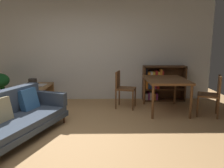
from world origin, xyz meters
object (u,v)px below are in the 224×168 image
dining_chair_far (123,87)px  open_laptop (38,84)px  media_console (40,97)px  dining_table (166,82)px  dining_chair_near (212,93)px  fabric_couch (11,116)px  bookshelf (160,83)px  desk_speaker (33,84)px

dining_chair_far → open_laptop: bearing=174.7°
media_console → dining_table: (2.99, -0.33, 0.43)m
dining_chair_near → media_console: bearing=169.8°
fabric_couch → dining_table: size_ratio=1.70×
open_laptop → bookshelf: 3.19m
open_laptop → fabric_couch: bearing=-85.4°
dining_table → dining_chair_near: (0.90, -0.37, -0.17)m
desk_speaker → dining_table: bearing=-0.5°
dining_chair_near → bookshelf: bearing=121.2°
dining_table → dining_chair_far: 1.01m
desk_speaker → dining_chair_near: 3.95m
media_console → dining_chair_near: (3.89, -0.70, 0.25)m
fabric_couch → bookshelf: bookshelf is taller
fabric_couch → bookshelf: bearing=38.1°
fabric_couch → open_laptop: (-0.15, 1.87, 0.17)m
open_laptop → dining_chair_far: 2.10m
dining_table → bookshelf: bearing=83.7°
desk_speaker → dining_table: 3.02m
desk_speaker → dining_chair_far: 2.08m
open_laptop → desk_speaker: (0.02, -0.44, 0.10)m
fabric_couch → dining_chair_far: bearing=40.8°
open_laptop → desk_speaker: 0.45m
media_console → desk_speaker: 0.49m
fabric_couch → dining_chair_far: size_ratio=2.28×
fabric_couch → bookshelf: size_ratio=1.79×
fabric_couch → dining_table: fabric_couch is taller
bookshelf → dining_chair_near: bearing=-58.8°
open_laptop → dining_chair_near: bearing=-11.9°
open_laptop → dining_chair_far: dining_chair_far is taller
fabric_couch → dining_chair_far: dining_chair_far is taller
open_laptop → dining_table: bearing=-8.6°
media_console → dining_chair_near: dining_chair_near is taller
dining_chair_near → dining_chair_far: bearing=161.0°
dining_table → dining_chair_near: size_ratio=1.35×
media_console → bookshelf: size_ratio=1.05×
media_console → dining_chair_near: bearing=-10.2°
desk_speaker → dining_table: size_ratio=0.20×
fabric_couch → dining_chair_far: (1.94, 1.68, 0.14)m
open_laptop → dining_chair_near: size_ratio=0.46×
open_laptop → bookshelf: bookshelf is taller
bookshelf → desk_speaker: bearing=-163.5°
fabric_couch → dining_table: (2.90, 1.41, 0.30)m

